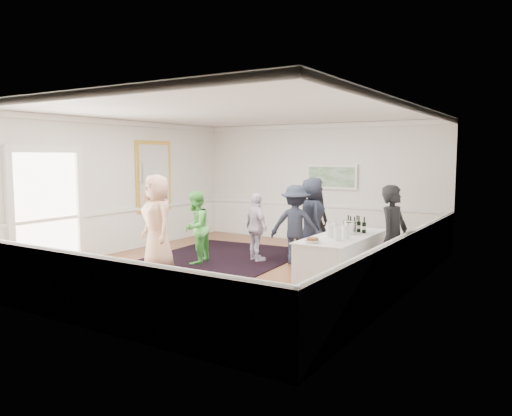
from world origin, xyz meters
The scene contains 23 objects.
floor centered at (0.00, 0.00, 0.00)m, with size 8.00×8.00×0.00m, color brown.
ceiling centered at (0.00, 0.00, 3.20)m, with size 7.00×8.00×0.02m, color white.
wall_left centered at (-3.50, 0.00, 1.60)m, with size 0.02×8.00×3.20m, color white.
wall_right centered at (3.50, 0.00, 1.60)m, with size 0.02×8.00×3.20m, color white.
wall_back centered at (0.00, 4.00, 1.60)m, with size 7.00×0.02×3.20m, color white.
wall_front centered at (0.00, -4.00, 1.60)m, with size 7.00×0.02×3.20m, color white.
wainscoting centered at (0.00, 0.00, 0.50)m, with size 7.00×8.00×1.00m, color white, non-canonical shape.
mirror centered at (-3.45, 1.30, 1.80)m, with size 0.05×1.25×1.85m.
doorway centered at (-3.45, -1.90, 1.42)m, with size 0.10×1.78×2.56m.
landscape_painting centered at (0.40, 3.95, 1.78)m, with size 1.44×0.06×0.66m.
area_rug centered at (-0.91, 0.67, 0.01)m, with size 3.08×4.04×0.02m, color black.
serving_table centered at (2.44, -0.22, 0.48)m, with size 0.89×2.34×0.95m.
bartender centered at (3.20, 0.19, 0.92)m, with size 0.67×0.44×1.83m, color black.
guest_tan centered at (-1.35, -0.84, 0.98)m, with size 0.96×0.62×1.96m, color tan.
guest_green centered at (-1.07, 0.04, 0.79)m, with size 0.77×0.60×1.58m, color green.
guest_lilac centered at (-0.07, 0.94, 0.76)m, with size 0.89×0.37×1.52m, color silver.
guest_dark_a centered at (0.78, 1.18, 0.86)m, with size 1.11×0.64×1.71m, color #202535.
guest_dark_b centered at (0.78, 2.14, 0.84)m, with size 0.61×0.40×1.68m, color black.
guest_navy centered at (0.86, 1.82, 0.93)m, with size 0.90×0.59×1.85m, color #202535.
wine_bottles centered at (2.47, 0.29, 1.10)m, with size 0.42×0.30×0.31m.
juice_pitchers centered at (2.44, -0.51, 1.07)m, with size 0.41×0.60×0.24m.
ice_bucket centered at (2.48, 0.00, 1.06)m, with size 0.26×0.26×0.24m, color silver.
nut_bowl centered at (2.29, -1.15, 0.98)m, with size 0.24×0.24×0.07m.
Camera 1 is at (5.71, -8.34, 2.34)m, focal length 35.00 mm.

